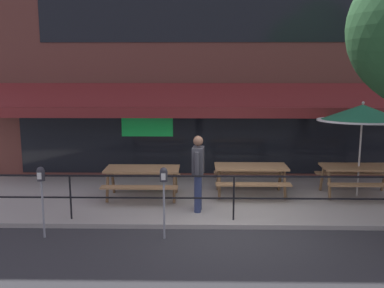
{
  "coord_description": "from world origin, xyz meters",
  "views": [
    {
      "loc": [
        -0.72,
        -8.35,
        3.27
      ],
      "look_at": [
        -0.9,
        1.6,
        1.5
      ],
      "focal_mm": 40.0,
      "sensor_mm": 36.0,
      "label": 1
    }
  ],
  "objects": [
    {
      "name": "parking_meter_far",
      "position": [
        -1.4,
        -0.49,
        1.15
      ],
      "size": [
        0.15,
        0.16,
        1.42
      ],
      "color": "gray",
      "rests_on": "ground"
    },
    {
      "name": "picnic_table_right",
      "position": [
        3.25,
        2.11,
        0.71
      ],
      "size": [
        1.8,
        1.42,
        0.76
      ],
      "color": "#997047",
      "rests_on": "patio_deck"
    },
    {
      "name": "pedestrian_walking",
      "position": [
        -0.75,
        0.87,
        1.06
      ],
      "size": [
        0.28,
        0.62,
        1.71
      ],
      "color": "navy",
      "rests_on": "patio_deck"
    },
    {
      "name": "restaurant_building",
      "position": [
        0.0,
        4.22,
        3.33
      ],
      "size": [
        15.0,
        1.6,
        6.71
      ],
      "color": "brown",
      "rests_on": "ground"
    },
    {
      "name": "patio_deck",
      "position": [
        0.0,
        2.0,
        0.05
      ],
      "size": [
        15.0,
        4.0,
        0.1
      ],
      "primitive_type": "cube",
      "color": "#9E998E",
      "rests_on": "ground"
    },
    {
      "name": "picnic_table_centre",
      "position": [
        0.56,
        2.1,
        0.71
      ],
      "size": [
        1.8,
        1.42,
        0.76
      ],
      "color": "#997047",
      "rests_on": "patio_deck"
    },
    {
      "name": "parking_meter_near",
      "position": [
        -3.75,
        -0.48,
        1.15
      ],
      "size": [
        0.15,
        0.16,
        1.42
      ],
      "color": "gray",
      "rests_on": "ground"
    },
    {
      "name": "patio_railing",
      "position": [
        0.0,
        0.3,
        0.8
      ],
      "size": [
        13.84,
        0.04,
        0.97
      ],
      "color": "black",
      "rests_on": "patio_deck"
    },
    {
      "name": "patio_umbrella_right",
      "position": [
        3.25,
        2.1,
        2.18
      ],
      "size": [
        2.14,
        2.14,
        2.38
      ],
      "color": "#B7B2A8",
      "rests_on": "patio_deck"
    },
    {
      "name": "ground_plane",
      "position": [
        0.0,
        0.0,
        0.0
      ],
      "size": [
        120.0,
        120.0,
        0.0
      ],
      "primitive_type": "plane",
      "color": "#2D2D30"
    },
    {
      "name": "picnic_table_left",
      "position": [
        -2.12,
        1.8,
        0.71
      ],
      "size": [
        1.8,
        1.42,
        0.76
      ],
      "color": "#997047",
      "rests_on": "patio_deck"
    }
  ]
}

